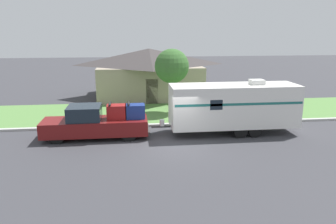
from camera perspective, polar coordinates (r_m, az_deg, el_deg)
ground_plane at (r=17.73m, az=1.54°, el=-5.77°), size 120.00×120.00×0.00m
curb_strip at (r=21.24m, az=0.08°, el=-2.18°), size 80.00×0.30×0.14m
lawn_strip at (r=24.76m, az=-0.92°, el=0.05°), size 80.00×7.00×0.03m
house_across_street at (r=30.45m, az=-3.29°, el=7.00°), size 9.85×7.46×4.40m
pickup_truck at (r=19.09m, az=-12.34°, el=-1.85°), size 6.02×1.92×2.02m
travel_trailer at (r=19.75m, az=11.36°, el=1.14°), size 8.64×2.27×3.20m
mailbox at (r=24.29m, az=20.78°, el=1.20°), size 0.48×0.20×1.28m
tree_in_yard at (r=24.02m, az=0.67°, el=7.95°), size 2.51×2.51×4.73m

